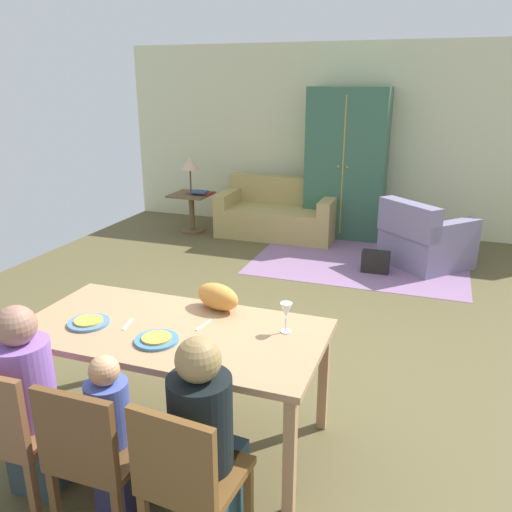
% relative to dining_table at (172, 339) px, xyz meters
% --- Properties ---
extents(ground_plane, '(7.19, 6.73, 0.02)m').
position_rel_dining_table_xyz_m(ground_plane, '(0.19, 1.93, -0.70)').
color(ground_plane, brown).
extents(back_wall, '(7.19, 0.10, 2.70)m').
position_rel_dining_table_xyz_m(back_wall, '(0.19, 5.34, 0.66)').
color(back_wall, beige).
rests_on(back_wall, ground_plane).
extents(dining_table, '(1.83, 0.90, 0.76)m').
position_rel_dining_table_xyz_m(dining_table, '(0.00, 0.00, 0.00)').
color(dining_table, tan).
rests_on(dining_table, ground_plane).
extents(plate_near_man, '(0.25, 0.25, 0.02)m').
position_rel_dining_table_xyz_m(plate_near_man, '(-0.50, -0.12, 0.08)').
color(plate_near_man, '#4F79A7').
rests_on(plate_near_man, dining_table).
extents(pizza_near_man, '(0.17, 0.17, 0.01)m').
position_rel_dining_table_xyz_m(pizza_near_man, '(-0.50, -0.12, 0.10)').
color(pizza_near_man, gold).
rests_on(pizza_near_man, plate_near_man).
extents(plate_near_child, '(0.25, 0.25, 0.02)m').
position_rel_dining_table_xyz_m(plate_near_child, '(0.00, -0.18, 0.08)').
color(plate_near_child, teal).
rests_on(plate_near_child, dining_table).
extents(pizza_near_child, '(0.17, 0.17, 0.01)m').
position_rel_dining_table_xyz_m(pizza_near_child, '(0.00, -0.18, 0.10)').
color(pizza_near_child, gold).
rests_on(pizza_near_child, plate_near_child).
extents(wine_glass, '(0.07, 0.07, 0.19)m').
position_rel_dining_table_xyz_m(wine_glass, '(0.66, 0.18, 0.20)').
color(wine_glass, silver).
rests_on(wine_glass, dining_table).
extents(fork, '(0.04, 0.15, 0.01)m').
position_rel_dining_table_xyz_m(fork, '(-0.28, -0.05, 0.07)').
color(fork, silver).
rests_on(fork, dining_table).
extents(knife, '(0.04, 0.17, 0.01)m').
position_rel_dining_table_xyz_m(knife, '(0.17, 0.10, 0.07)').
color(knife, silver).
rests_on(knife, dining_table).
extents(dining_chair_man, '(0.43, 0.43, 0.87)m').
position_rel_dining_table_xyz_m(dining_chair_man, '(-0.50, -0.81, -0.20)').
color(dining_chair_man, brown).
rests_on(dining_chair_man, ground_plane).
extents(person_man, '(0.30, 0.40, 1.11)m').
position_rel_dining_table_xyz_m(person_man, '(-0.51, -0.64, -0.18)').
color(person_man, '#324344').
rests_on(person_man, ground_plane).
extents(dining_chair_child, '(0.42, 0.42, 0.87)m').
position_rel_dining_table_xyz_m(dining_chair_child, '(0.00, -0.81, -0.20)').
color(dining_chair_child, brown).
rests_on(dining_chair_child, ground_plane).
extents(person_child, '(0.22, 0.29, 0.92)m').
position_rel_dining_table_xyz_m(person_child, '(-0.00, -0.64, -0.26)').
color(person_child, '#323056').
rests_on(person_child, ground_plane).
extents(dining_chair_woman, '(0.45, 0.45, 0.87)m').
position_rel_dining_table_xyz_m(dining_chair_woman, '(0.50, -0.81, -0.20)').
color(dining_chair_woman, brown).
rests_on(dining_chair_woman, ground_plane).
extents(person_woman, '(0.30, 0.41, 1.11)m').
position_rel_dining_table_xyz_m(person_woman, '(0.51, -0.64, -0.18)').
color(person_woman, '#274251').
rests_on(person_woman, ground_plane).
extents(cat, '(0.35, 0.25, 0.17)m').
position_rel_dining_table_xyz_m(cat, '(0.15, 0.35, 0.16)').
color(cat, orange).
rests_on(cat, dining_table).
extents(area_rug, '(2.60, 1.80, 0.01)m').
position_rel_dining_table_xyz_m(area_rug, '(0.58, 3.79, -0.68)').
color(area_rug, gray).
rests_on(area_rug, ground_plane).
extents(couch, '(1.69, 0.86, 0.82)m').
position_rel_dining_table_xyz_m(couch, '(-0.75, 4.65, -0.38)').
color(couch, tan).
rests_on(couch, ground_plane).
extents(armchair, '(1.21, 1.21, 0.82)m').
position_rel_dining_table_xyz_m(armchair, '(1.32, 3.95, -0.37)').
color(armchair, slate).
rests_on(armchair, ground_plane).
extents(armoire, '(1.10, 0.59, 2.10)m').
position_rel_dining_table_xyz_m(armoire, '(0.15, 4.95, 0.36)').
color(armoire, '#35624A').
rests_on(armoire, ground_plane).
extents(side_table, '(0.56, 0.56, 0.58)m').
position_rel_dining_table_xyz_m(side_table, '(-2.04, 4.39, -0.31)').
color(side_table, brown).
rests_on(side_table, ground_plane).
extents(table_lamp, '(0.26, 0.26, 0.54)m').
position_rel_dining_table_xyz_m(table_lamp, '(-2.04, 4.39, 0.32)').
color(table_lamp, brown).
rests_on(table_lamp, side_table).
extents(book_lower, '(0.22, 0.16, 0.03)m').
position_rel_dining_table_xyz_m(book_lower, '(-1.84, 4.42, -0.09)').
color(book_lower, '#A42324').
rests_on(book_lower, side_table).
extents(book_upper, '(0.22, 0.16, 0.03)m').
position_rel_dining_table_xyz_m(book_upper, '(-1.88, 4.36, -0.07)').
color(book_upper, '#2A4E80').
rests_on(book_upper, book_lower).
extents(handbag, '(0.32, 0.16, 0.26)m').
position_rel_dining_table_xyz_m(handbag, '(0.81, 3.49, -0.56)').
color(handbag, black).
rests_on(handbag, ground_plane).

